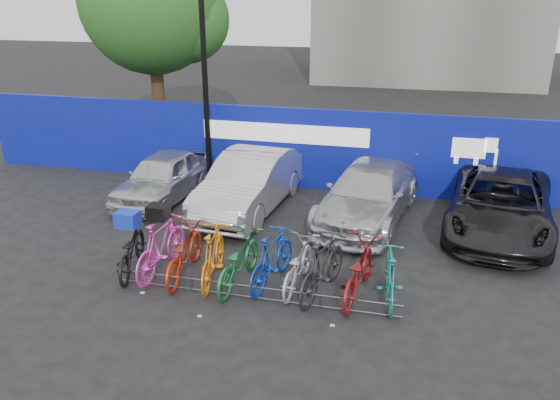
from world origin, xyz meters
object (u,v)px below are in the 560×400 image
(lamppost, at_px, (205,77))
(bike_0, at_px, (131,249))
(bike_2, at_px, (183,253))
(bike_6, at_px, (297,265))
(car_3, at_px, (500,204))
(car_0, at_px, (163,177))
(bike_3, at_px, (213,256))
(bike_7, at_px, (323,267))
(bike_4, at_px, (238,261))
(tree, at_px, (158,6))
(bike_5, at_px, (272,259))
(car_1, at_px, (250,182))
(bike_8, at_px, (358,271))
(bike_9, at_px, (390,277))
(bike_1, at_px, (161,246))
(bike_rack, at_px, (254,292))
(car_2, at_px, (368,193))

(lamppost, xyz_separation_m, bike_0, (0.37, -5.51, -2.76))
(bike_2, xyz_separation_m, bike_6, (2.36, 0.13, -0.05))
(car_3, bearing_deg, car_0, -172.30)
(bike_3, xyz_separation_m, bike_7, (2.23, 0.03, 0.02))
(car_3, relative_size, bike_4, 2.55)
(tree, height_order, bike_0, tree)
(car_3, relative_size, bike_5, 2.66)
(car_1, bearing_deg, car_3, 6.11)
(bike_7, relative_size, bike_8, 0.97)
(bike_3, height_order, bike_5, bike_3)
(bike_2, bearing_deg, tree, -66.88)
(tree, relative_size, car_3, 1.54)
(car_1, height_order, bike_5, car_1)
(bike_9, bearing_deg, bike_1, -6.49)
(tree, height_order, bike_rack, tree)
(bike_8, bearing_deg, bike_2, 8.63)
(bike_7, relative_size, bike_9, 1.15)
(bike_rack, xyz_separation_m, bike_1, (-2.18, 0.58, 0.45))
(bike_7, bearing_deg, bike_2, 13.45)
(lamppost, relative_size, car_0, 1.56)
(car_0, bearing_deg, bike_1, -61.84)
(car_3, bearing_deg, bike_1, -142.50)
(bike_0, bearing_deg, car_0, -87.93)
(car_1, distance_m, bike_7, 4.77)
(lamppost, relative_size, car_2, 1.27)
(car_0, distance_m, car_2, 5.77)
(car_1, xyz_separation_m, bike_3, (0.45, -3.97, -0.19))
(bike_rack, relative_size, bike_2, 2.73)
(bike_9, bearing_deg, bike_2, -6.02)
(car_1, xyz_separation_m, bike_2, (-0.22, -3.91, -0.23))
(bike_1, bearing_deg, bike_6, -174.43)
(car_2, height_order, bike_7, car_2)
(bike_0, height_order, bike_1, bike_1)
(bike_3, height_order, bike_9, bike_3)
(car_1, bearing_deg, tree, 135.79)
(car_3, distance_m, bike_0, 8.74)
(bike_5, relative_size, bike_6, 1.03)
(car_2, bearing_deg, tree, 153.90)
(bike_rack, bearing_deg, car_3, 42.94)
(lamppost, relative_size, bike_7, 3.03)
(car_0, xyz_separation_m, bike_0, (1.24, -4.14, -0.16))
(tree, bearing_deg, bike_9, -47.37)
(bike_1, xyz_separation_m, bike_9, (4.68, -0.01, -0.09))
(bike_3, height_order, bike_4, bike_3)
(car_1, relative_size, bike_8, 2.25)
(car_0, bearing_deg, tree, 117.32)
(car_3, xyz_separation_m, bike_0, (-7.73, -4.07, -0.20))
(lamppost, xyz_separation_m, bike_6, (3.89, -5.32, -2.78))
(bike_4, bearing_deg, bike_rack, 138.16)
(bike_0, distance_m, bike_3, 1.83)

